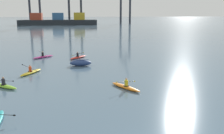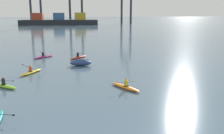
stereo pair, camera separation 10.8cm
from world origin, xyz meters
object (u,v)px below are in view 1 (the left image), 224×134
(kayak_magenta, at_px, (43,57))
(kayak_red, at_px, (78,57))
(kayak_yellow, at_px, (31,72))
(kayak_lime, at_px, (3,85))
(container_barge, at_px, (58,21))
(kayak_orange, at_px, (126,87))
(capsized_dinghy, at_px, (81,63))

(kayak_magenta, height_order, kayak_red, kayak_magenta)
(kayak_red, relative_size, kayak_yellow, 0.91)
(kayak_lime, xyz_separation_m, kayak_red, (6.77, 12.95, -0.00))
(kayak_magenta, distance_m, kayak_red, 5.07)
(kayak_red, xyz_separation_m, kayak_yellow, (-5.18, -8.26, 0.00))
(kayak_magenta, bearing_deg, container_barge, 91.65)
(kayak_orange, xyz_separation_m, kayak_magenta, (-8.57, 16.18, -0.00))
(kayak_magenta, height_order, kayak_yellow, kayak_magenta)
(capsized_dinghy, bearing_deg, kayak_magenta, 128.86)
(kayak_orange, distance_m, kayak_lime, 10.61)
(capsized_dinghy, bearing_deg, container_barge, 94.29)
(container_barge, distance_m, kayak_orange, 116.88)
(kayak_magenta, xyz_separation_m, kayak_red, (4.93, -1.19, 0.00))
(kayak_orange, bearing_deg, capsized_dinghy, 109.36)
(kayak_orange, distance_m, kayak_red, 15.42)
(container_barge, bearing_deg, kayak_magenta, -88.35)
(kayak_yellow, bearing_deg, kayak_magenta, 88.48)
(kayak_lime, relative_size, kayak_red, 1.02)
(container_barge, height_order, kayak_yellow, container_barge)
(capsized_dinghy, bearing_deg, kayak_yellow, -149.94)
(capsized_dinghy, height_order, kayak_lime, kayak_lime)
(kayak_magenta, height_order, kayak_lime, kayak_magenta)
(kayak_lime, distance_m, kayak_red, 14.61)
(kayak_lime, relative_size, kayak_yellow, 0.92)
(capsized_dinghy, relative_size, kayak_magenta, 0.91)
(capsized_dinghy, relative_size, kayak_red, 0.91)
(capsized_dinghy, relative_size, kayak_yellow, 0.82)
(kayak_red, height_order, kayak_yellow, same)
(kayak_magenta, distance_m, kayak_yellow, 9.45)
(capsized_dinghy, relative_size, kayak_lime, 0.89)
(container_barge, relative_size, kayak_yellow, 12.44)
(kayak_magenta, relative_size, kayak_red, 1.00)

